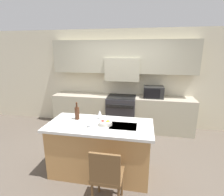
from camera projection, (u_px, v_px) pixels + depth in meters
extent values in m
plane|color=brown|center=(111.00, 161.00, 3.48)|extent=(10.00, 10.00, 0.00)
cube|color=beige|center=(123.00, 79.00, 4.96)|extent=(10.00, 0.06, 2.70)
cube|color=#B2AD93|center=(123.00, 57.00, 4.60)|extent=(3.79, 0.34, 0.85)
cube|color=#B2AD93|center=(123.00, 69.00, 4.66)|extent=(0.91, 0.40, 0.60)
cube|color=#B2AD93|center=(83.00, 110.00, 5.07)|extent=(1.51, 0.62, 0.91)
cube|color=#B2A893|center=(82.00, 95.00, 4.95)|extent=(1.51, 0.62, 0.03)
cube|color=#B2AD93|center=(164.00, 115.00, 4.67)|extent=(1.51, 0.62, 0.91)
cube|color=#B2A893|center=(165.00, 99.00, 4.55)|extent=(1.51, 0.62, 0.03)
cube|color=#2D2D33|center=(121.00, 113.00, 4.85)|extent=(0.76, 0.66, 0.92)
cube|color=black|center=(122.00, 97.00, 4.73)|extent=(0.73, 0.61, 0.01)
cube|color=black|center=(120.00, 106.00, 4.45)|extent=(0.70, 0.02, 0.09)
cylinder|color=black|center=(108.00, 106.00, 4.49)|extent=(0.04, 0.02, 0.04)
cylinder|color=black|center=(114.00, 106.00, 4.46)|extent=(0.04, 0.02, 0.04)
cylinder|color=black|center=(120.00, 107.00, 4.44)|extent=(0.04, 0.02, 0.04)
cylinder|color=black|center=(126.00, 107.00, 4.41)|extent=(0.04, 0.02, 0.04)
cylinder|color=black|center=(131.00, 107.00, 4.38)|extent=(0.04, 0.02, 0.04)
cube|color=black|center=(153.00, 92.00, 4.56)|extent=(0.51, 0.37, 0.30)
cube|color=black|center=(152.00, 94.00, 4.39)|extent=(0.40, 0.01, 0.24)
cube|color=#B7844C|center=(100.00, 149.00, 3.09)|extent=(1.68, 0.77, 0.88)
cube|color=silver|center=(100.00, 125.00, 2.97)|extent=(1.79, 0.84, 0.04)
cube|color=#2D2D30|center=(123.00, 126.00, 2.89)|extent=(0.44, 0.32, 0.01)
cylinder|color=#B2B2B7|center=(125.00, 122.00, 3.07)|extent=(0.02, 0.02, 0.00)
cube|color=brown|center=(108.00, 175.00, 2.41)|extent=(0.42, 0.40, 0.04)
cube|color=brown|center=(105.00, 169.00, 2.18)|extent=(0.40, 0.04, 0.42)
cylinder|color=brown|center=(99.00, 180.00, 2.66)|extent=(0.04, 0.04, 0.45)
cylinder|color=brown|center=(122.00, 183.00, 2.60)|extent=(0.04, 0.04, 0.45)
cylinder|color=#422314|center=(77.00, 113.00, 3.15)|extent=(0.08, 0.08, 0.22)
cylinder|color=#422314|center=(77.00, 105.00, 3.11)|extent=(0.03, 0.03, 0.09)
cylinder|color=white|center=(90.00, 127.00, 2.85)|extent=(0.07, 0.07, 0.01)
cylinder|color=white|center=(90.00, 125.00, 2.84)|extent=(0.01, 0.01, 0.07)
cone|color=white|center=(89.00, 120.00, 2.81)|extent=(0.07, 0.07, 0.09)
cylinder|color=white|center=(100.00, 119.00, 3.18)|extent=(0.07, 0.07, 0.01)
cylinder|color=white|center=(100.00, 117.00, 3.17)|extent=(0.01, 0.01, 0.07)
cone|color=white|center=(100.00, 113.00, 3.15)|extent=(0.07, 0.07, 0.09)
cylinder|color=silver|center=(105.00, 123.00, 2.92)|extent=(0.23, 0.23, 0.06)
sphere|color=red|center=(103.00, 122.00, 2.92)|extent=(0.07, 0.07, 0.07)
sphere|color=gold|center=(108.00, 122.00, 2.91)|extent=(0.07, 0.07, 0.07)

